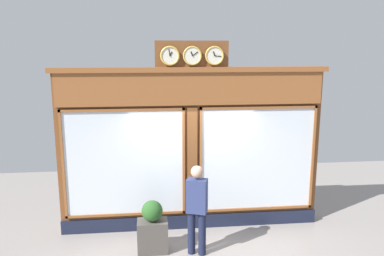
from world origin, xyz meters
TOP-DOWN VIEW (x-y plane):
  - shop_facade at (0.00, -0.12)m, footprint 5.47×0.42m
  - pedestrian at (0.03, 1.07)m, footprint 0.41×0.33m
  - planter_box at (0.83, 0.89)m, footprint 0.56×0.36m
  - planter_shrub at (0.83, 0.89)m, footprint 0.39×0.39m

SIDE VIEW (x-z plane):
  - planter_box at x=0.83m, z-range 0.00..0.61m
  - planter_shrub at x=0.83m, z-range 0.61..0.99m
  - pedestrian at x=0.03m, z-range 0.09..1.78m
  - shop_facade at x=0.00m, z-range -0.23..3.64m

